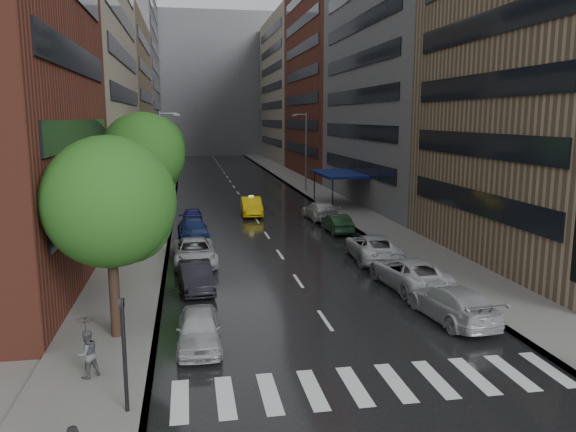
# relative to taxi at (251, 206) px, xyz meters

# --- Properties ---
(ground) EXTENTS (220.00, 220.00, 0.00)m
(ground) POSITION_rel_taxi_xyz_m (0.17, -30.79, -0.82)
(ground) COLOR gray
(ground) RESTS_ON ground
(road) EXTENTS (14.00, 140.00, 0.01)m
(road) POSITION_rel_taxi_xyz_m (0.17, 19.21, -0.81)
(road) COLOR black
(road) RESTS_ON ground
(sidewalk_left) EXTENTS (4.00, 140.00, 0.15)m
(sidewalk_left) POSITION_rel_taxi_xyz_m (-8.83, 19.21, -0.74)
(sidewalk_left) COLOR gray
(sidewalk_left) RESTS_ON ground
(sidewalk_right) EXTENTS (4.00, 140.00, 0.15)m
(sidewalk_right) POSITION_rel_taxi_xyz_m (9.17, 19.21, -0.74)
(sidewalk_right) COLOR gray
(sidewalk_right) RESTS_ON ground
(crosswalk) EXTENTS (13.15, 2.80, 0.01)m
(crosswalk) POSITION_rel_taxi_xyz_m (0.37, -32.79, -0.80)
(crosswalk) COLOR silver
(crosswalk) RESTS_ON ground
(buildings_left) EXTENTS (8.00, 108.00, 38.00)m
(buildings_left) POSITION_rel_taxi_xyz_m (-14.83, 28.00, 15.17)
(buildings_left) COLOR maroon
(buildings_left) RESTS_ON ground
(buildings_right) EXTENTS (8.05, 109.10, 36.00)m
(buildings_right) POSITION_rel_taxi_xyz_m (15.17, 25.91, 14.22)
(buildings_right) COLOR #937A5B
(buildings_right) RESTS_ON ground
(building_far) EXTENTS (40.00, 14.00, 32.00)m
(building_far) POSITION_rel_taxi_xyz_m (0.17, 87.21, 15.18)
(building_far) COLOR slate
(building_far) RESTS_ON ground
(tree_near) EXTENTS (5.03, 5.03, 8.01)m
(tree_near) POSITION_rel_taxi_xyz_m (-8.43, -27.34, 4.66)
(tree_near) COLOR #382619
(tree_near) RESTS_ON ground
(tree_mid) EXTENTS (5.66, 5.66, 9.01)m
(tree_mid) POSITION_rel_taxi_xyz_m (-8.43, -9.98, 5.35)
(tree_mid) COLOR #382619
(tree_mid) RESTS_ON ground
(tree_far) EXTENTS (5.57, 5.57, 8.88)m
(tree_far) POSITION_rel_taxi_xyz_m (-8.43, 1.40, 5.26)
(tree_far) COLOR #382619
(tree_far) RESTS_ON ground
(taxi) EXTENTS (1.87, 5.00, 1.63)m
(taxi) POSITION_rel_taxi_xyz_m (0.00, 0.00, 0.00)
(taxi) COLOR yellow
(taxi) RESTS_ON ground
(parked_cars_left) EXTENTS (2.70, 28.92, 1.50)m
(parked_cars_left) POSITION_rel_taxi_xyz_m (-5.23, -15.47, -0.09)
(parked_cars_left) COLOR #A7A7AC
(parked_cars_left) RESTS_ON ground
(parked_cars_right) EXTENTS (3.06, 30.07, 1.57)m
(parked_cars_right) POSITION_rel_taxi_xyz_m (5.57, -16.85, -0.05)
(parked_cars_right) COLOR #ACADB1
(parked_cars_right) RESTS_ON ground
(ped_black_umbrella) EXTENTS (1.01, 0.98, 2.09)m
(ped_black_umbrella) POSITION_rel_taxi_xyz_m (-8.93, -30.89, 0.57)
(ped_black_umbrella) COLOR #525357
(ped_black_umbrella) RESTS_ON sidewalk_left
(traffic_light) EXTENTS (0.18, 0.15, 3.45)m
(traffic_light) POSITION_rel_taxi_xyz_m (-7.43, -33.36, 1.41)
(traffic_light) COLOR black
(traffic_light) RESTS_ON sidewalk_left
(street_lamp_left) EXTENTS (1.74, 0.22, 9.00)m
(street_lamp_left) POSITION_rel_taxi_xyz_m (-7.55, -0.79, 4.07)
(street_lamp_left) COLOR gray
(street_lamp_left) RESTS_ON sidewalk_left
(street_lamp_right) EXTENTS (1.74, 0.22, 9.00)m
(street_lamp_right) POSITION_rel_taxi_xyz_m (7.89, 14.21, 4.07)
(street_lamp_right) COLOR gray
(street_lamp_right) RESTS_ON sidewalk_right
(awning) EXTENTS (4.00, 8.00, 3.12)m
(awning) POSITION_rel_taxi_xyz_m (9.15, 4.21, 2.32)
(awning) COLOR navy
(awning) RESTS_ON sidewalk_right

